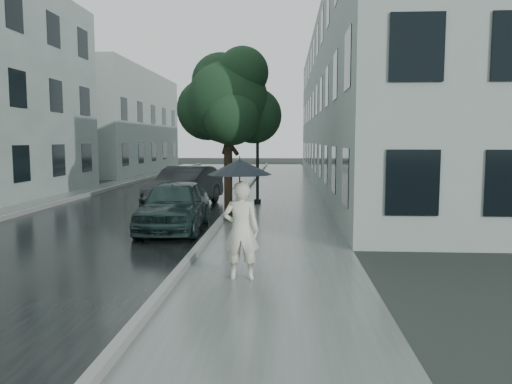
# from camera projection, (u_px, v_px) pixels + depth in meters

# --- Properties ---
(ground) EXTENTS (120.00, 120.00, 0.00)m
(ground) POSITION_uv_depth(u_px,v_px,m) (264.00, 266.00, 10.18)
(ground) COLOR black
(ground) RESTS_ON ground
(sidewalk) EXTENTS (3.50, 60.00, 0.01)m
(sidewalk) POSITION_uv_depth(u_px,v_px,m) (282.00, 198.00, 22.08)
(sidewalk) COLOR slate
(sidewalk) RESTS_ON ground
(kerb_near) EXTENTS (0.15, 60.00, 0.15)m
(kerb_near) POSITION_uv_depth(u_px,v_px,m) (241.00, 196.00, 22.18)
(kerb_near) COLOR slate
(kerb_near) RESTS_ON ground
(asphalt_road) EXTENTS (6.85, 60.00, 0.00)m
(asphalt_road) POSITION_uv_depth(u_px,v_px,m) (163.00, 197.00, 22.40)
(asphalt_road) COLOR black
(asphalt_road) RESTS_ON ground
(kerb_far) EXTENTS (0.15, 60.00, 0.15)m
(kerb_far) POSITION_uv_depth(u_px,v_px,m) (87.00, 195.00, 22.60)
(kerb_far) COLOR slate
(kerb_far) RESTS_ON ground
(sidewalk_far) EXTENTS (1.70, 60.00, 0.01)m
(sidewalk_far) POSITION_uv_depth(u_px,v_px,m) (67.00, 196.00, 22.67)
(sidewalk_far) COLOR #4C5451
(sidewalk_far) RESTS_ON ground
(building_near) EXTENTS (7.02, 36.00, 9.00)m
(building_near) POSITION_uv_depth(u_px,v_px,m) (374.00, 106.00, 28.73)
(building_near) COLOR gray
(building_near) RESTS_ON ground
(building_far_b) EXTENTS (7.02, 18.00, 8.00)m
(building_far_b) POSITION_uv_depth(u_px,v_px,m) (111.00, 122.00, 40.38)
(building_far_b) COLOR gray
(building_far_b) RESTS_ON ground
(pedestrian) EXTENTS (0.67, 0.44, 1.81)m
(pedestrian) POSITION_uv_depth(u_px,v_px,m) (241.00, 230.00, 9.11)
(pedestrian) COLOR beige
(pedestrian) RESTS_ON sidewalk
(umbrella) EXTENTS (1.37, 1.37, 1.33)m
(umbrella) POSITION_uv_depth(u_px,v_px,m) (240.00, 167.00, 9.00)
(umbrella) COLOR black
(umbrella) RESTS_ON ground
(street_tree) EXTENTS (3.47, 3.15, 5.49)m
(street_tree) POSITION_uv_depth(u_px,v_px,m) (228.00, 101.00, 16.13)
(street_tree) COLOR #332619
(street_tree) RESTS_ON ground
(lamp_post) EXTENTS (0.83, 0.45, 4.73)m
(lamp_post) POSITION_uv_depth(u_px,v_px,m) (254.00, 136.00, 19.74)
(lamp_post) COLOR black
(lamp_post) RESTS_ON ground
(car_near) EXTENTS (1.82, 4.26, 1.43)m
(car_near) POSITION_uv_depth(u_px,v_px,m) (174.00, 205.00, 14.18)
(car_near) COLOR #192A2A
(car_near) RESTS_ON ground
(car_far) EXTENTS (2.40, 4.88, 1.54)m
(car_far) POSITION_uv_depth(u_px,v_px,m) (185.00, 186.00, 19.19)
(car_far) COLOR black
(car_far) RESTS_ON ground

